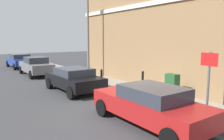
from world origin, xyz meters
The scene contains 12 objects.
ground centered at (0.00, 0.00, 0.00)m, with size 80.00×80.00×0.00m, color #38383A.
sidewalk centered at (1.94, 6.00, 0.07)m, with size 2.52×30.00×0.15m, color gray.
corner_building centered at (6.85, 3.71, 3.96)m, with size 7.41×11.42×7.92m.
car_red centered at (-0.57, -1.48, 0.72)m, with size 1.89×4.34×1.35m.
car_black centered at (-0.49, 4.39, 0.70)m, with size 1.98×3.97×1.31m.
car_grey centered at (-0.53, 11.13, 0.75)m, with size 1.86×4.33×1.47m.
car_blue centered at (-0.43, 16.81, 0.73)m, with size 1.92×4.21×1.38m.
utility_cabinet centered at (2.22, -0.13, 0.68)m, with size 0.46×0.61×1.15m.
bollard_near_cabinet centered at (2.32, 1.90, 0.70)m, with size 0.14×0.14×1.04m.
bollard_far_kerb centered at (0.93, 3.77, 0.70)m, with size 0.14×0.14×1.04m.
street_sign centered at (1.11, -2.50, 1.66)m, with size 0.08×0.60×2.30m.
lamppost centered at (2.07, 7.23, 3.30)m, with size 0.20×0.44×5.72m.
Camera 1 is at (-5.70, -6.43, 2.86)m, focal length 35.03 mm.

